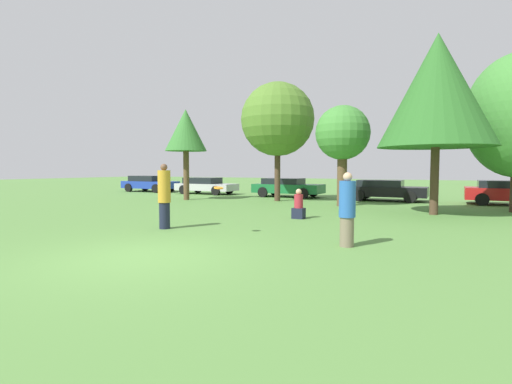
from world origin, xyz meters
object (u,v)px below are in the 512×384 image
Objects in this scene: tree_2 at (343,134)px; tree_3 at (437,91)px; parked_car_red at (508,192)px; tree_1 at (278,120)px; parked_car_black at (385,190)px; person_thrower at (164,196)px; bystander_sitting at (299,206)px; parked_car_green at (287,187)px; parked_car_blue at (149,183)px; person_catcher at (347,210)px; parked_car_silver at (205,185)px; tree_0 at (186,131)px; frisbee at (219,188)px.

tree_3 is (4.03, -1.64, 1.33)m from tree_2.
tree_1 is at bearing -164.85° from parked_car_red.
parked_car_black is at bearing 72.51° from tree_2.
parked_car_black is (4.00, 13.21, -0.35)m from person_thrower.
parked_car_green is at bearing 115.80° from bystander_sitting.
bystander_sitting is at bearing -31.23° from parked_car_blue.
tree_1 is (-6.56, 10.35, 3.57)m from person_catcher.
parked_car_silver is at bearing -2.82° from parked_car_blue.
parked_car_green is at bearing 138.29° from tree_2.
bystander_sitting is at bearing -28.07° from tree_0.
tree_2 reaches higher than parked_car_green.
tree_3 reaches higher than parked_car_silver.
bystander_sitting is 0.15× the size of tree_3.
person_thrower is 15.45m from parked_car_silver.
parked_car_green is at bearing -1.47° from parked_car_blue.
parked_car_green reaches higher than bystander_sitting.
parked_car_black is (1.98, 13.38, -0.65)m from frisbee.
person_catcher is 0.40× the size of parked_car_black.
parked_car_black reaches higher than parked_car_silver.
tree_3 is 16.37m from parked_car_silver.
tree_0 reaches higher than bystander_sitting.
person_thrower is 2.05m from frisbee.
parked_car_blue is 5.39m from parked_car_silver.
person_catcher is 8.59m from tree_3.
bystander_sitting is at bearing -41.72° from parked_car_silver.
parked_car_red is at bearing 1.36° from parked_car_black.
tree_1 reaches higher than parked_car_blue.
parked_car_blue reaches higher than parked_car_black.
tree_0 reaches higher than frisbee.
parked_car_black is (17.42, -0.16, -0.04)m from parked_car_blue.
bystander_sitting is 0.16× the size of tree_1.
frisbee is 0.06× the size of parked_car_green.
parked_car_blue is at bearing -35.11° from person_catcher.
tree_3 is 11.12m from parked_car_green.
bystander_sitting is 8.38m from tree_1.
tree_2 is (0.71, 9.34, 2.11)m from frisbee.
frisbee is at bearing -121.64° from tree_3.
tree_2 is 5.06m from parked_car_black.
parked_car_black is at bearing -0.79° from parked_car_silver.
tree_0 is at bearing -163.76° from parked_car_red.
parked_car_black reaches higher than bystander_sitting.
person_catcher is at bearing -100.21° from tree_3.
person_catcher is at bearing 2.32° from frisbee.
tree_0 is at bearing 132.57° from frisbee.
parked_car_red is at bearing 60.61° from frisbee.
tree_3 is 1.62× the size of parked_car_black.
tree_1 reaches higher than parked_car_red.
parked_car_silver is at bearing 126.97° from frisbee.
person_catcher reaches higher than parked_car_green.
person_catcher is at bearing -37.05° from tree_0.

